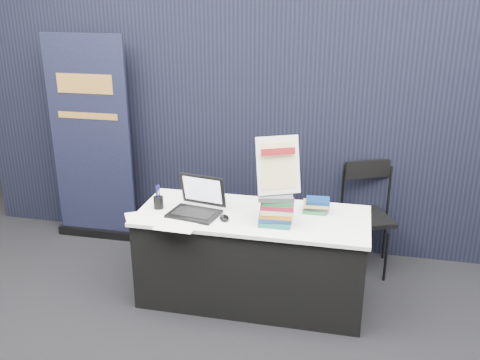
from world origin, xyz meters
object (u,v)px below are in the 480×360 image
object	(u,v)px
book_stack_tall	(276,209)
pullup_banner	(92,152)
info_sign	(278,166)
stacking_chair	(364,211)
book_stack_short	(317,205)
laptop	(196,205)
display_table	(252,257)

from	to	relation	value
book_stack_tall	pullup_banner	xyz separation A→B (m)	(-1.96, 0.92, 0.03)
info_sign	stacking_chair	size ratio (longest dim) A/B	0.45
book_stack_short	laptop	bearing A→B (deg)	-165.72
stacking_chair	laptop	bearing A→B (deg)	-170.91
laptop	info_sign	size ratio (longest dim) A/B	0.96
book_stack_short	pullup_banner	size ratio (longest dim) A/B	0.10
display_table	laptop	bearing A→B (deg)	-171.51
book_stack_short	stacking_chair	distance (m)	0.76
book_stack_tall	info_sign	bearing A→B (deg)	90.00
stacking_chair	display_table	bearing A→B (deg)	-161.91
book_stack_tall	book_stack_short	size ratio (longest dim) A/B	1.40
info_sign	pullup_banner	world-z (taller)	pullup_banner
display_table	stacking_chair	distance (m)	1.17
display_table	laptop	world-z (taller)	laptop
book_stack_short	pullup_banner	xyz separation A→B (m)	(-2.23, 0.62, 0.09)
display_table	book_stack_tall	distance (m)	0.55
stacking_chair	info_sign	bearing A→B (deg)	-150.76
book_stack_short	stacking_chair	size ratio (longest dim) A/B	0.20
laptop	info_sign	world-z (taller)	info_sign
laptop	book_stack_short	xyz separation A→B (m)	(0.92, 0.23, -0.01)
display_table	info_sign	xyz separation A→B (m)	(0.21, -0.10, 0.82)
display_table	stacking_chair	size ratio (longest dim) A/B	1.88
display_table	laptop	xyz separation A→B (m)	(-0.44, -0.07, 0.44)
display_table	book_stack_short	world-z (taller)	book_stack_short
book_stack_tall	pullup_banner	world-z (taller)	pullup_banner
display_table	book_stack_tall	size ratio (longest dim) A/B	6.63
book_stack_tall	laptop	bearing A→B (deg)	174.34
display_table	book_stack_short	xyz separation A→B (m)	(0.48, 0.17, 0.43)
display_table	book_stack_tall	world-z (taller)	book_stack_tall
display_table	pullup_banner	bearing A→B (deg)	155.74
display_table	book_stack_short	size ratio (longest dim) A/B	9.28
laptop	book_stack_short	bearing A→B (deg)	24.14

